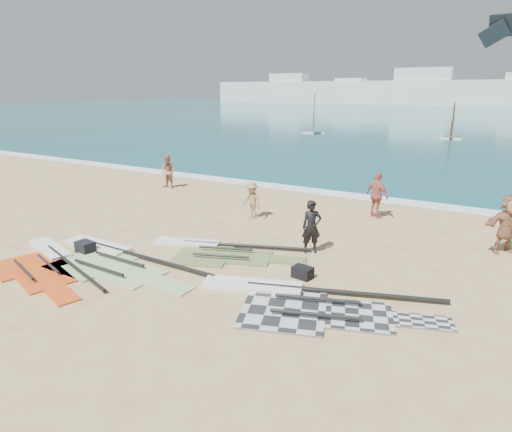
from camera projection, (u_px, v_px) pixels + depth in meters
The scene contains 17 objects.
ground at pixel (184, 288), 11.58m from camera, with size 300.00×300.00×0.00m, color tan.
sea at pixel (483, 108), 120.98m from camera, with size 300.00×240.00×0.06m, color #0C4F57.
surf_line at pixel (339, 195), 21.77m from camera, with size 300.00×1.20×0.04m, color white.
far_town at pixel (435, 91), 142.20m from camera, with size 160.00×8.00×12.00m.
rig_grey at pixel (298, 299), 10.85m from camera, with size 6.47×3.69×0.20m.
rig_green at pixel (111, 258), 13.50m from camera, with size 6.31×2.55×0.20m.
rig_orange at pixel (213, 250), 14.19m from camera, with size 5.49×3.20×0.20m.
rig_red at pixel (46, 262), 13.20m from camera, with size 5.37×3.03×0.20m.
gear_bag_near at pixel (85, 247), 14.05m from camera, with size 0.60×0.44×0.38m, color black.
gear_bag_far at pixel (303, 272), 12.17m from camera, with size 0.55×0.39×0.33m, color black.
person_wetsuit at pixel (312, 227), 13.87m from camera, with size 0.64×0.42×1.76m, color black.
beachgoer_left at pixel (168, 172), 23.08m from camera, with size 0.86×0.67×1.77m, color #AC715B.
beachgoer_mid at pixel (252, 200), 17.68m from camera, with size 0.99×0.57×1.54m, color #9B7E53.
beachgoer_back at pixel (377, 195), 17.67m from camera, with size 1.13×0.47×1.92m, color #BC6657.
beachgoer_right at pixel (508, 224), 13.85m from camera, with size 1.81×0.58×1.95m, color #A67151.
windsurfer_left at pixel (314, 122), 51.51m from camera, with size 2.63×2.86×4.67m.
windsurfer_centre at pixel (452, 128), 45.59m from camera, with size 2.17×2.65×3.95m.
Camera 1 is at (6.98, -8.14, 5.17)m, focal length 30.00 mm.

